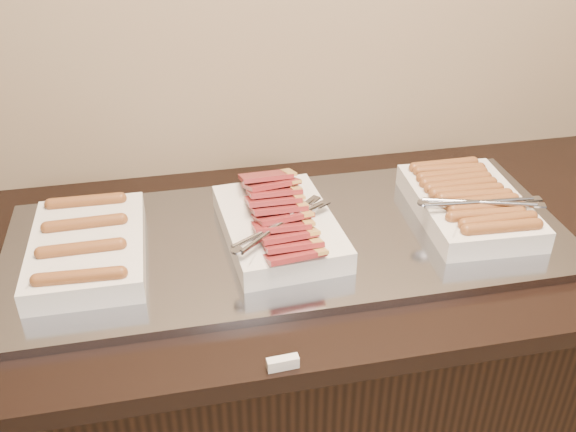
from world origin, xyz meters
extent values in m
cube|color=black|center=(0.00, 2.13, 0.43)|extent=(2.00, 0.70, 0.86)
cube|color=black|center=(0.00, 2.13, 0.88)|extent=(2.06, 0.76, 0.04)
cube|color=gray|center=(0.01, 2.13, 0.91)|extent=(1.20, 0.50, 0.02)
cube|color=white|center=(-0.41, 2.13, 0.95)|extent=(0.23, 0.34, 0.05)
cylinder|color=brown|center=(-0.41, 1.99, 0.98)|extent=(0.15, 0.03, 0.03)
cylinder|color=brown|center=(-0.42, 2.08, 0.98)|extent=(0.15, 0.03, 0.03)
cylinder|color=brown|center=(-0.42, 2.18, 0.98)|extent=(0.15, 0.03, 0.03)
cylinder|color=brown|center=(-0.42, 2.27, 0.98)|extent=(0.15, 0.03, 0.03)
cube|color=white|center=(-0.02, 2.13, 0.95)|extent=(0.25, 0.35, 0.05)
cube|color=#9B3235|center=(-0.02, 2.00, 0.97)|extent=(0.12, 0.10, 0.04)
cube|color=#9B3235|center=(-0.01, 2.03, 0.97)|extent=(0.12, 0.09, 0.04)
cube|color=#9B3235|center=(-0.02, 2.06, 0.98)|extent=(0.12, 0.10, 0.04)
cube|color=#9B3235|center=(-0.02, 2.09, 0.98)|extent=(0.11, 0.09, 0.04)
cube|color=#9B3235|center=(-0.01, 2.12, 0.98)|extent=(0.12, 0.10, 0.04)
cube|color=#9B3235|center=(-0.02, 2.14, 0.99)|extent=(0.11, 0.09, 0.04)
cube|color=#9B3235|center=(-0.02, 2.17, 0.99)|extent=(0.11, 0.09, 0.04)
cube|color=#9B3235|center=(-0.01, 2.20, 0.99)|extent=(0.11, 0.09, 0.04)
cube|color=#9B3235|center=(-0.01, 2.23, 0.99)|extent=(0.12, 0.10, 0.04)
cube|color=#9B3235|center=(-0.02, 2.26, 1.00)|extent=(0.12, 0.09, 0.04)
cube|color=white|center=(0.42, 2.13, 0.95)|extent=(0.24, 0.35, 0.05)
cylinder|color=brown|center=(0.42, 1.99, 0.98)|extent=(0.15, 0.03, 0.03)
cylinder|color=brown|center=(0.42, 2.02, 0.98)|extent=(0.15, 0.03, 0.03)
cylinder|color=brown|center=(0.41, 2.04, 0.98)|extent=(0.15, 0.04, 0.03)
cylinder|color=brown|center=(0.42, 2.07, 0.98)|extent=(0.15, 0.04, 0.03)
cylinder|color=brown|center=(0.42, 2.09, 0.98)|extent=(0.15, 0.03, 0.03)
cylinder|color=brown|center=(0.42, 2.12, 0.98)|extent=(0.15, 0.04, 0.03)
cylinder|color=brown|center=(0.41, 2.14, 0.98)|extent=(0.15, 0.03, 0.03)
cylinder|color=brown|center=(0.41, 2.17, 0.98)|extent=(0.15, 0.03, 0.03)
cylinder|color=brown|center=(0.41, 2.19, 0.98)|extent=(0.15, 0.03, 0.03)
cylinder|color=brown|center=(0.41, 2.22, 0.98)|extent=(0.15, 0.03, 0.03)
cylinder|color=brown|center=(0.42, 2.24, 0.98)|extent=(0.15, 0.04, 0.03)
cylinder|color=brown|center=(0.41, 2.27, 0.98)|extent=(0.15, 0.03, 0.03)
cube|color=white|center=(-0.08, 1.77, 0.91)|extent=(0.06, 0.02, 0.02)
camera|label=1|loc=(-0.23, 1.01, 1.69)|focal=40.00mm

